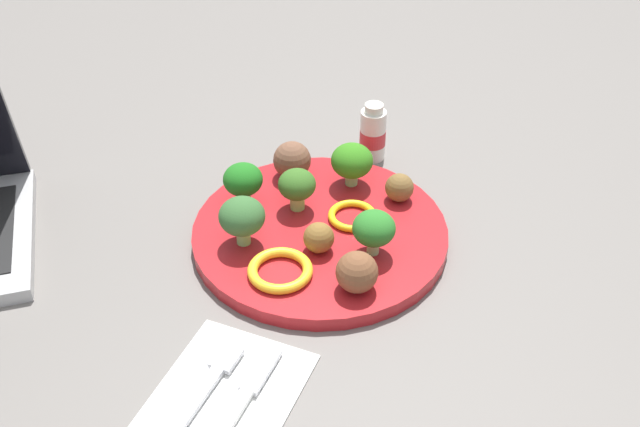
% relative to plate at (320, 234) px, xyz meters
% --- Properties ---
extents(ground_plane, '(4.00, 4.00, 0.00)m').
position_rel_plate_xyz_m(ground_plane, '(0.00, 0.00, -0.01)').
color(ground_plane, slate).
extents(plate, '(0.28, 0.28, 0.02)m').
position_rel_plate_xyz_m(plate, '(0.00, 0.00, 0.00)').
color(plate, red).
rests_on(plate, ground_plane).
extents(broccoli_floret_front_right, '(0.04, 0.04, 0.05)m').
position_rel_plate_xyz_m(broccoli_floret_front_right, '(0.02, 0.04, 0.04)').
color(broccoli_floret_front_right, '#A3CC68').
rests_on(broccoli_floret_front_right, plate).
extents(broccoli_floret_near_rim, '(0.04, 0.04, 0.05)m').
position_rel_plate_xyz_m(broccoli_floret_near_rim, '(0.01, 0.10, 0.04)').
color(broccoli_floret_near_rim, '#A2D084').
rests_on(broccoli_floret_near_rim, plate).
extents(broccoli_floret_back_right, '(0.04, 0.04, 0.05)m').
position_rel_plate_xyz_m(broccoli_floret_back_right, '(-0.02, -0.07, 0.04)').
color(broccoli_floret_back_right, '#9DC87B').
rests_on(broccoli_floret_back_right, plate).
extents(broccoli_floret_mid_left, '(0.05, 0.05, 0.06)m').
position_rel_plate_xyz_m(broccoli_floret_mid_left, '(-0.06, 0.06, 0.04)').
color(broccoli_floret_mid_left, '#91CD6E').
rests_on(broccoli_floret_mid_left, plate).
extents(broccoli_floret_front_left, '(0.05, 0.05, 0.05)m').
position_rel_plate_xyz_m(broccoli_floret_front_left, '(0.09, -0.00, 0.04)').
color(broccoli_floret_front_left, '#9ACD82').
rests_on(broccoli_floret_front_left, plate).
extents(meatball_front_right, '(0.03, 0.03, 0.03)m').
position_rel_plate_xyz_m(meatball_front_right, '(0.08, -0.06, 0.02)').
color(meatball_front_right, brown).
rests_on(meatball_front_right, plate).
extents(meatball_near_rim, '(0.04, 0.04, 0.04)m').
position_rel_plate_xyz_m(meatball_near_rim, '(0.08, 0.07, 0.03)').
color(meatball_near_rim, brown).
rests_on(meatball_near_rim, plate).
extents(meatball_mid_right, '(0.04, 0.04, 0.04)m').
position_rel_plate_xyz_m(meatball_mid_right, '(-0.07, -0.07, 0.03)').
color(meatball_mid_right, brown).
rests_on(meatball_mid_right, plate).
extents(meatball_mid_left, '(0.03, 0.03, 0.03)m').
position_rel_plate_xyz_m(meatball_mid_left, '(-0.03, -0.01, 0.02)').
color(meatball_mid_left, brown).
rests_on(meatball_mid_left, plate).
extents(pepper_ring_front_right, '(0.07, 0.07, 0.01)m').
position_rel_plate_xyz_m(pepper_ring_front_right, '(0.03, -0.03, 0.01)').
color(pepper_ring_front_right, yellow).
rests_on(pepper_ring_front_right, plate).
extents(pepper_ring_front_left, '(0.09, 0.09, 0.01)m').
position_rel_plate_xyz_m(pepper_ring_front_left, '(-0.08, 0.01, 0.01)').
color(pepper_ring_front_left, yellow).
rests_on(pepper_ring_front_left, plate).
extents(napkin, '(0.17, 0.12, 0.01)m').
position_rel_plate_xyz_m(napkin, '(-0.24, -0.01, -0.01)').
color(napkin, white).
rests_on(napkin, ground_plane).
extents(fork, '(0.12, 0.02, 0.01)m').
position_rel_plate_xyz_m(fork, '(-0.24, 0.01, -0.00)').
color(fork, silver).
rests_on(fork, napkin).
extents(knife, '(0.15, 0.02, 0.01)m').
position_rel_plate_xyz_m(knife, '(-0.24, -0.03, -0.00)').
color(knife, white).
rests_on(knife, napkin).
extents(yogurt_bottle, '(0.03, 0.03, 0.08)m').
position_rel_plate_xyz_m(yogurt_bottle, '(0.18, 0.01, 0.03)').
color(yogurt_bottle, white).
rests_on(yogurt_bottle, ground_plane).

